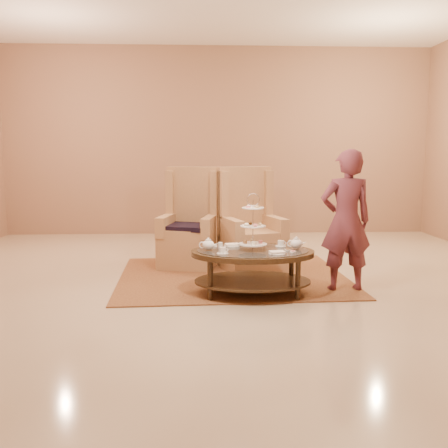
{
  "coord_description": "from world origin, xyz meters",
  "views": [
    {
      "loc": [
        -0.34,
        -5.52,
        1.53
      ],
      "look_at": [
        -0.07,
        0.2,
        0.72
      ],
      "focal_mm": 40.0,
      "sensor_mm": 36.0,
      "label": 1
    }
  ],
  "objects": [
    {
      "name": "ground",
      "position": [
        0.0,
        0.0,
        0.0
      ],
      "size": [
        8.0,
        8.0,
        0.0
      ],
      "primitive_type": "plane",
      "color": "#C8B395",
      "rests_on": "ground"
    },
    {
      "name": "ceiling",
      "position": [
        0.0,
        0.0,
        0.0
      ],
      "size": [
        8.0,
        8.0,
        0.02
      ],
      "primitive_type": "cube",
      "color": "silver",
      "rests_on": "ground"
    },
    {
      "name": "wall_back",
      "position": [
        0.0,
        4.0,
        1.75
      ],
      "size": [
        8.0,
        0.04,
        3.5
      ],
      "primitive_type": "cube",
      "color": "#946A50",
      "rests_on": "ground"
    },
    {
      "name": "rug",
      "position": [
        0.05,
        0.53,
        0.01
      ],
      "size": [
        2.87,
        2.42,
        0.01
      ],
      "rotation": [
        0.0,
        0.0,
        0.04
      ],
      "color": "brown",
      "rests_on": "ground"
    },
    {
      "name": "tea_table",
      "position": [
        0.22,
        -0.26,
        0.4
      ],
      "size": [
        1.36,
        0.97,
        1.11
      ],
      "rotation": [
        0.0,
        0.0,
        -0.04
      ],
      "color": "black",
      "rests_on": "ground"
    },
    {
      "name": "armchair_left",
      "position": [
        -0.48,
        1.23,
        0.45
      ],
      "size": [
        0.87,
        0.89,
        1.34
      ],
      "rotation": [
        0.0,
        0.0,
        -0.21
      ],
      "color": "tan",
      "rests_on": "ground"
    },
    {
      "name": "armchair_right",
      "position": [
        0.3,
        0.98,
        0.45
      ],
      "size": [
        0.9,
        0.92,
        1.35
      ],
      "rotation": [
        0.0,
        0.0,
        0.27
      ],
      "color": "tan",
      "rests_on": "ground"
    },
    {
      "name": "person",
      "position": [
        1.26,
        -0.13,
        0.79
      ],
      "size": [
        0.59,
        0.4,
        1.58
      ],
      "rotation": [
        0.0,
        0.0,
        3.18
      ],
      "color": "#5E2832",
      "rests_on": "ground"
    }
  ]
}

